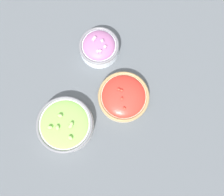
# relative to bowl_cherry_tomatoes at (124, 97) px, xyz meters

# --- Properties ---
(ground_plane) EXTENTS (3.00, 3.00, 0.00)m
(ground_plane) POSITION_rel_bowl_cherry_tomatoes_xyz_m (-0.02, 0.04, -0.03)
(ground_plane) COLOR #4C5156
(bowl_cherry_tomatoes) EXTENTS (0.20, 0.20, 0.07)m
(bowl_cherry_tomatoes) POSITION_rel_bowl_cherry_tomatoes_xyz_m (0.00, 0.00, 0.00)
(bowl_cherry_tomatoes) COLOR beige
(bowl_cherry_tomatoes) RESTS_ON ground_plane
(bowl_red_onion) EXTENTS (0.16, 0.16, 0.09)m
(bowl_red_onion) POSITION_rel_bowl_cherry_tomatoes_xyz_m (0.14, 0.18, 0.01)
(bowl_red_onion) COLOR silver
(bowl_red_onion) RESTS_ON ground_plane
(bowl_lettuce) EXTENTS (0.22, 0.22, 0.07)m
(bowl_lettuce) POSITION_rel_bowl_cherry_tomatoes_xyz_m (-0.20, 0.15, 0.00)
(bowl_lettuce) COLOR silver
(bowl_lettuce) RESTS_ON ground_plane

